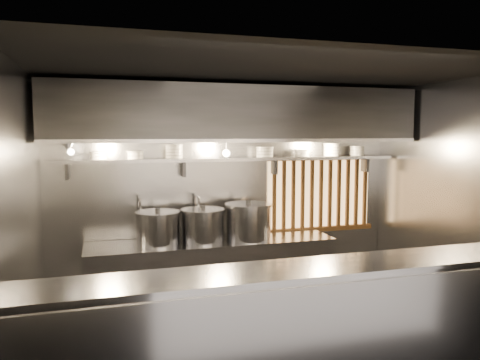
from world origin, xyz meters
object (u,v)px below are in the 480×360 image
stock_pot_right (248,221)px  heat_lamp (68,146)px  pendant_bulb (226,153)px  stock_pot_mid (203,225)px  stock_pot_left (158,228)px

stock_pot_right → heat_lamp: bearing=-173.5°
pendant_bulb → stock_pot_mid: size_ratio=0.30×
pendant_bulb → stock_pot_left: bearing=-174.6°
heat_lamp → stock_pot_mid: 1.79m
stock_pot_left → stock_pot_right: stock_pot_right is taller
heat_lamp → stock_pot_right: heat_lamp is taller
pendant_bulb → stock_pot_left: pendant_bulb is taller
stock_pot_left → stock_pot_right: (1.10, -0.03, 0.03)m
pendant_bulb → stock_pot_mid: bearing=-164.7°
stock_pot_mid → heat_lamp: bearing=-169.9°
stock_pot_mid → stock_pot_right: size_ratio=0.94×
stock_pot_mid → stock_pot_right: (0.57, -0.03, 0.02)m
pendant_bulb → stock_pot_left: size_ratio=0.28×
heat_lamp → pendant_bulb: (1.80, 0.35, -0.11)m
stock_pot_left → stock_pot_mid: stock_pot_mid is taller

